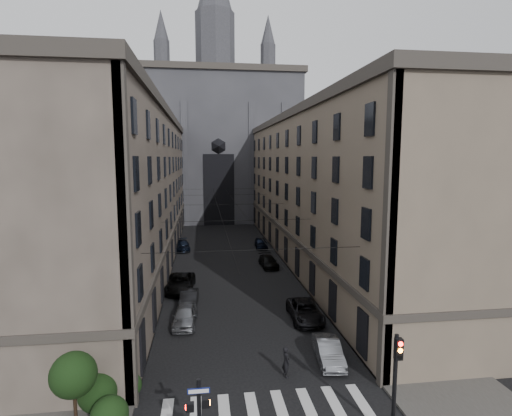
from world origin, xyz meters
name	(u,v)px	position (x,y,z in m)	size (l,w,h in m)	color
sidewalk_left	(146,263)	(-10.50, 36.00, 0.07)	(7.00, 80.00, 0.15)	#383533
sidewalk_right	(307,258)	(10.50, 36.00, 0.07)	(7.00, 80.00, 0.15)	#383533
zebra_crossing	(267,409)	(0.00, 5.00, 0.01)	(11.00, 3.20, 0.01)	beige
building_left	(118,190)	(-13.44, 36.00, 9.34)	(13.60, 60.60, 18.85)	#493F38
building_right	(330,188)	(13.44, 36.00, 9.34)	(13.60, 60.60, 18.85)	brown
gothic_tower	(216,137)	(0.00, 74.96, 17.80)	(35.00, 23.00, 58.00)	#2D2D33
pedestrian_signal_left	(199,416)	(-3.51, 1.50, 2.32)	(1.02, 0.38, 4.00)	black
traffic_light_right	(396,374)	(5.60, 1.92, 3.29)	(0.34, 0.50, 5.20)	black
shrub_cluster	(94,390)	(-8.72, 5.01, 1.80)	(3.90, 4.40, 3.90)	black
tram_wires	(228,206)	(0.00, 35.63, 7.25)	(14.00, 60.00, 0.43)	black
car_left_near	(185,316)	(-4.76, 16.52, 0.77)	(1.82, 4.52, 1.54)	slate
car_left_midnear	(189,299)	(-4.58, 20.55, 0.71)	(1.50, 4.30, 1.42)	black
car_left_midfar	(180,283)	(-5.56, 24.95, 0.80)	(2.67, 5.79, 1.61)	black
car_left_far	(183,245)	(-6.20, 42.91, 0.70)	(1.95, 4.80, 1.39)	black
car_right_near	(328,351)	(4.81, 9.37, 0.71)	(1.51, 4.34, 1.43)	slate
car_right_midnear	(305,311)	(5.03, 16.21, 0.74)	(2.46, 5.34, 1.48)	black
car_right_midfar	(268,262)	(4.65, 32.43, 0.67)	(1.87, 4.61, 1.34)	black
car_right_far	(261,243)	(5.27, 42.88, 0.74)	(1.75, 4.36, 1.48)	black
pedestrian	(286,362)	(1.68, 8.00, 0.95)	(0.69, 0.45, 1.89)	black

